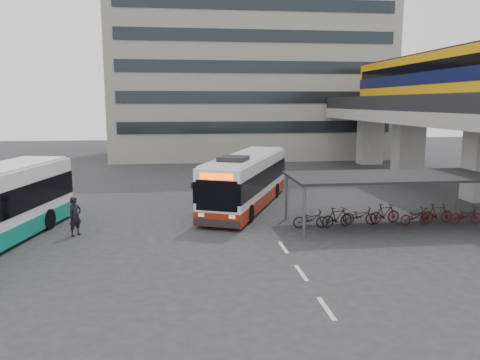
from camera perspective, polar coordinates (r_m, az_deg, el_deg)
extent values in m
plane|color=#28282B|center=(19.76, -1.88, -8.50)|extent=(120.00, 120.00, 0.00)
cube|color=gray|center=(41.38, 19.81, 3.63)|extent=(2.20, 1.60, 4.60)
cube|color=gray|center=(48.62, 15.56, 4.62)|extent=(2.20, 1.60, 4.60)
cube|color=gray|center=(35.98, 24.37, 6.95)|extent=(8.00, 32.00, 0.90)
cube|color=black|center=(34.17, 19.05, 8.87)|extent=(0.35, 32.00, 1.10)
cube|color=orange|center=(39.02, 21.93, 10.99)|extent=(2.90, 20.00, 3.90)
cube|color=#0A103A|center=(39.03, 21.95, 11.28)|extent=(2.98, 20.02, 0.90)
cube|color=black|center=(39.07, 22.02, 12.45)|extent=(2.96, 19.20, 0.70)
cube|color=black|center=(39.14, 22.11, 13.84)|extent=(2.70, 19.60, 0.25)
cylinder|color=#595B60|center=(24.62, 5.68, -2.05)|extent=(0.12, 0.12, 2.40)
cylinder|color=#595B60|center=(28.32, 24.99, -1.39)|extent=(0.12, 0.12, 2.40)
cylinder|color=#595B60|center=(21.21, 7.82, -3.97)|extent=(0.12, 0.12, 2.40)
cube|color=black|center=(24.27, 17.81, 0.44)|extent=(10.00, 4.00, 0.12)
imported|color=black|center=(23.28, 8.55, -4.68)|extent=(1.71, 0.60, 0.90)
imported|color=black|center=(23.66, 11.68, -4.42)|extent=(1.66, 0.47, 1.00)
imported|color=black|center=(24.13, 14.68, -4.38)|extent=(1.71, 0.60, 0.90)
imported|color=black|center=(24.64, 17.58, -4.11)|extent=(1.66, 0.47, 1.00)
imported|color=#350C0F|center=(25.23, 20.33, -4.07)|extent=(1.71, 0.60, 0.90)
imported|color=#3F0C0F|center=(25.86, 22.97, -3.80)|extent=(1.66, 0.47, 1.00)
imported|color=#490C0F|center=(26.55, 25.46, -3.75)|extent=(1.71, 0.60, 0.90)
cube|color=gray|center=(55.63, 0.91, 16.05)|extent=(30.00, 15.00, 25.00)
cube|color=beige|center=(14.71, 10.48, -15.13)|extent=(0.15, 1.60, 0.01)
cube|color=beige|center=(17.37, 7.45, -11.13)|extent=(0.15, 1.60, 0.01)
cube|color=beige|center=(20.13, 5.30, -8.18)|extent=(0.15, 1.60, 0.01)
cube|color=white|center=(27.42, 0.85, 0.20)|extent=(6.50, 11.12, 2.54)
cube|color=maroon|center=(27.64, 0.84, -2.21)|extent=(6.56, 11.17, 0.69)
cube|color=black|center=(27.41, 0.85, 0.44)|extent=(6.57, 11.16, 1.06)
cube|color=#FF3C00|center=(22.04, -2.90, 0.41)|extent=(1.55, 0.72, 0.28)
cube|color=black|center=(24.58, -0.83, 2.60)|extent=(1.88, 1.91, 0.26)
cylinder|color=black|center=(24.66, -3.78, -3.77)|extent=(0.62, 0.96, 0.92)
cylinder|color=black|center=(30.36, 4.37, -1.27)|extent=(0.62, 0.96, 0.92)
cylinder|color=black|center=(24.54, -22.35, -4.45)|extent=(0.50, 1.03, 0.99)
imported|color=black|center=(22.86, -19.46, -4.20)|extent=(0.75, 0.79, 1.82)
cube|color=maroon|center=(30.60, -26.77, -0.60)|extent=(0.54, 0.29, 2.58)
cube|color=white|center=(30.50, -26.86, 0.64)|extent=(0.55, 0.19, 0.52)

